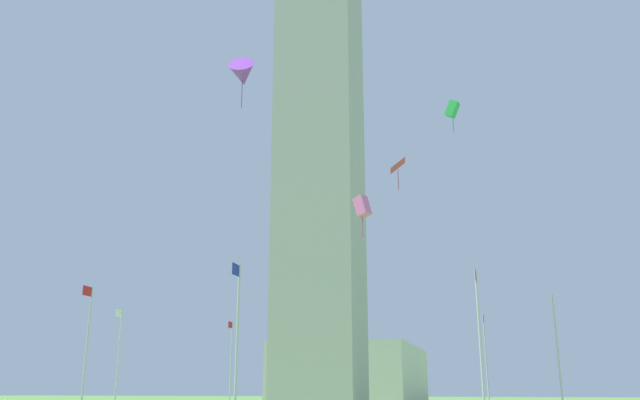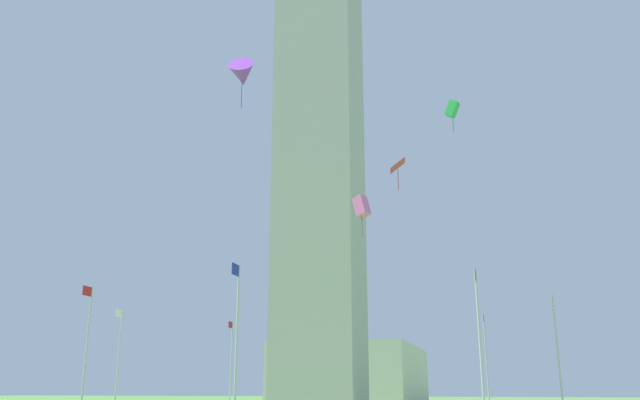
% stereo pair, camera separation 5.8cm
% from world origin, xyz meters
% --- Properties ---
extents(obelisk_monument, '(6.64, 6.64, 60.32)m').
position_xyz_m(obelisk_monument, '(0.00, 0.00, 30.16)').
color(obelisk_monument, '#B7B2A8').
rests_on(obelisk_monument, ground).
extents(flagpole_n, '(1.12, 0.14, 8.97)m').
position_xyz_m(flagpole_n, '(18.02, 0.00, 4.88)').
color(flagpole_n, silver).
rests_on(flagpole_n, ground).
extents(flagpole_ne, '(1.12, 0.14, 8.97)m').
position_xyz_m(flagpole_ne, '(12.76, 12.71, 4.88)').
color(flagpole_ne, silver).
rests_on(flagpole_ne, ground).
extents(flagpole_e, '(1.12, 0.14, 8.97)m').
position_xyz_m(flagpole_e, '(0.05, 17.97, 4.88)').
color(flagpole_e, silver).
rests_on(flagpole_e, ground).
extents(flagpole_se, '(1.12, 0.14, 8.97)m').
position_xyz_m(flagpole_se, '(-12.65, 12.71, 4.88)').
color(flagpole_se, silver).
rests_on(flagpole_se, ground).
extents(flagpole_s, '(1.12, 0.14, 8.97)m').
position_xyz_m(flagpole_s, '(-17.92, 0.00, 4.88)').
color(flagpole_s, silver).
rests_on(flagpole_s, ground).
extents(flagpole_sw, '(1.12, 0.14, 8.97)m').
position_xyz_m(flagpole_sw, '(-12.65, -12.71, 4.88)').
color(flagpole_sw, silver).
rests_on(flagpole_sw, ground).
extents(flagpole_w, '(1.12, 0.14, 8.97)m').
position_xyz_m(flagpole_w, '(0.05, -17.97, 4.88)').
color(flagpole_w, silver).
rests_on(flagpole_w, ground).
extents(flagpole_nw, '(1.12, 0.14, 8.97)m').
position_xyz_m(flagpole_nw, '(12.76, -12.71, 4.88)').
color(flagpole_nw, silver).
rests_on(flagpole_nw, ground).
extents(kite_green_box, '(1.00, 1.30, 2.64)m').
position_xyz_m(kite_green_box, '(2.45, 11.55, 23.69)').
color(kite_green_box, green).
extents(kite_red_diamond, '(1.49, 1.27, 2.30)m').
position_xyz_m(kite_red_diamond, '(6.70, 7.59, 17.79)').
color(kite_red_diamond, red).
extents(kite_pink_box, '(0.79, 0.90, 1.95)m').
position_xyz_m(kite_pink_box, '(23.33, 8.02, 10.28)').
color(kite_pink_box, pink).
extents(kite_purple_delta, '(2.36, 1.96, 3.30)m').
position_xyz_m(kite_purple_delta, '(17.82, -0.29, 20.70)').
color(kite_purple_delta, purple).
extents(distant_building, '(29.89, 16.73, 7.75)m').
position_xyz_m(distant_building, '(-40.09, -5.19, 3.87)').
color(distant_building, beige).
rests_on(distant_building, ground).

